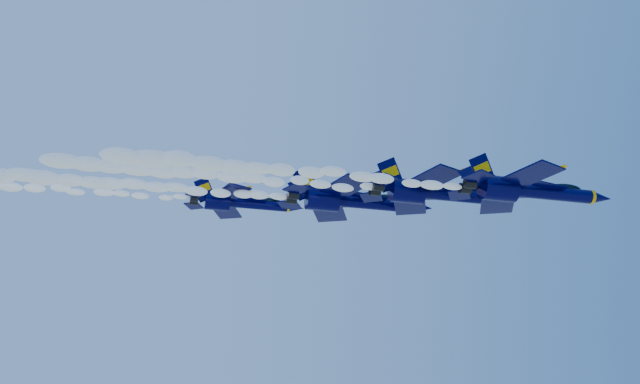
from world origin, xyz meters
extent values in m
cylinder|color=#000034|center=(15.90, -14.16, 149.18)|extent=(9.06, 1.51, 1.51)
ellipsoid|color=#000034|center=(9.56, -14.16, 149.13)|extent=(1.57, 2.72, 6.44)
cone|color=#000034|center=(21.74, -14.16, 149.18)|extent=(2.62, 1.51, 1.51)
cylinder|color=#FEB300|center=(20.53, -14.16, 149.18)|extent=(0.35, 1.57, 1.57)
ellipsoid|color=black|center=(17.61, -14.16, 149.94)|extent=(3.62, 1.18, 1.00)
cube|color=#FEB300|center=(17.61, -14.16, 149.63)|extent=(4.23, 1.01, 0.18)
cube|color=#000034|center=(11.37, -18.19, 149.18)|extent=(5.40, 6.40, 0.18)
cube|color=#000034|center=(11.37, -10.13, 149.18)|extent=(5.40, 6.40, 0.18)
cube|color=#FEB300|center=(12.78, -18.19, 149.28)|extent=(2.43, 5.04, 0.10)
cube|color=#FEB300|center=(12.78, -10.13, 149.28)|extent=(2.43, 5.04, 0.10)
cube|color=#000034|center=(7.34, -15.22, 150.69)|extent=(3.28, 1.04, 3.53)
cube|color=#000034|center=(7.34, -13.10, 150.69)|extent=(3.28, 1.04, 3.53)
cylinder|color=black|center=(6.04, -14.81, 149.08)|extent=(1.21, 1.11, 1.11)
cylinder|color=black|center=(6.04, -13.51, 149.08)|extent=(1.21, 1.11, 1.11)
cube|color=#FEB300|center=(12.88, -14.16, 149.97)|extent=(11.07, 0.35, 0.08)
ellipsoid|color=white|center=(-12.68, -14.16, 148.87)|extent=(36.42, 1.82, 1.64)
cylinder|color=#000034|center=(9.59, -4.33, 152.46)|extent=(9.60, 1.60, 1.60)
ellipsoid|color=#000034|center=(2.88, -4.33, 152.41)|extent=(1.66, 2.88, 6.82)
cone|color=#000034|center=(15.78, -4.33, 152.46)|extent=(2.77, 1.60, 1.60)
cylinder|color=#FEB300|center=(14.50, -4.33, 152.46)|extent=(0.37, 1.66, 1.66)
ellipsoid|color=black|center=(11.41, -4.33, 153.26)|extent=(3.84, 1.25, 1.06)
cube|color=#FEB300|center=(11.41, -4.33, 152.94)|extent=(4.48, 1.07, 0.19)
cube|color=#000034|center=(4.80, -8.59, 152.46)|extent=(5.72, 6.78, 0.19)
cube|color=#000034|center=(4.80, -0.06, 152.46)|extent=(5.72, 6.78, 0.19)
cube|color=#FEB300|center=(6.29, -8.59, 152.57)|extent=(2.57, 5.34, 0.11)
cube|color=#FEB300|center=(6.29, -0.06, 152.57)|extent=(2.57, 5.34, 0.11)
cube|color=#000034|center=(0.53, -5.45, 154.06)|extent=(3.47, 1.10, 3.74)
cube|color=#000034|center=(0.53, -3.21, 154.06)|extent=(3.47, 1.10, 3.74)
cylinder|color=black|center=(-0.86, -5.02, 152.36)|extent=(1.28, 1.17, 1.17)
cylinder|color=black|center=(-0.86, -3.63, 152.36)|extent=(1.28, 1.17, 1.17)
cube|color=#FEB300|center=(6.39, -4.33, 153.30)|extent=(11.73, 0.37, 0.09)
ellipsoid|color=white|center=(-19.60, -4.33, 152.15)|extent=(36.42, 1.93, 1.74)
cylinder|color=#000034|center=(1.69, 4.51, 154.31)|extent=(10.09, 1.68, 1.68)
ellipsoid|color=#000034|center=(-5.38, 4.51, 154.25)|extent=(1.75, 3.03, 7.18)
cone|color=#000034|center=(8.19, 4.51, 154.31)|extent=(2.92, 1.68, 1.68)
cylinder|color=#FEB300|center=(6.85, 4.51, 154.31)|extent=(0.39, 1.75, 1.75)
ellipsoid|color=black|center=(3.59, 4.51, 155.15)|extent=(4.04, 1.31, 1.11)
cube|color=#FEB300|center=(3.59, 4.51, 154.81)|extent=(4.71, 1.12, 0.20)
cube|color=#000034|center=(-3.36, 0.03, 154.31)|extent=(6.01, 7.13, 0.20)
cube|color=#000034|center=(-3.36, 9.00, 154.31)|extent=(6.01, 7.13, 0.20)
cube|color=#FEB300|center=(-1.79, 0.03, 154.42)|extent=(2.70, 5.62, 0.11)
cube|color=#FEB300|center=(-1.79, 9.00, 154.42)|extent=(2.70, 5.62, 0.11)
cube|color=#000034|center=(-7.84, 3.33, 155.99)|extent=(3.65, 1.15, 3.93)
cube|color=#000034|center=(-7.84, 5.69, 155.99)|extent=(3.65, 1.15, 3.93)
cylinder|color=black|center=(-9.30, 3.78, 154.20)|extent=(1.35, 1.23, 1.23)
cylinder|color=black|center=(-9.30, 5.24, 154.20)|extent=(1.35, 1.23, 1.23)
cube|color=#FEB300|center=(-1.68, 4.51, 155.18)|extent=(12.34, 0.39, 0.09)
ellipsoid|color=white|center=(-28.07, 4.51, 153.99)|extent=(36.42, 2.03, 1.83)
cylinder|color=#000034|center=(-12.99, 8.98, 154.59)|extent=(7.73, 1.29, 1.29)
ellipsoid|color=#000034|center=(-18.41, 8.98, 154.55)|extent=(1.34, 2.32, 5.50)
cone|color=#000034|center=(-8.01, 8.98, 154.59)|extent=(2.23, 1.29, 1.29)
cylinder|color=#FEB300|center=(-9.04, 8.98, 154.59)|extent=(0.30, 1.34, 1.34)
ellipsoid|color=black|center=(-11.53, 8.98, 155.23)|extent=(3.09, 1.01, 0.85)
cube|color=#FEB300|center=(-11.53, 8.98, 154.98)|extent=(3.61, 0.86, 0.15)
cube|color=#000034|center=(-16.86, 5.54, 154.59)|extent=(4.61, 5.46, 0.15)
cube|color=#000034|center=(-16.86, 12.41, 154.59)|extent=(4.61, 5.46, 0.15)
cube|color=#FEB300|center=(-15.66, 5.54, 154.67)|extent=(2.07, 4.30, 0.09)
cube|color=#FEB300|center=(-15.66, 12.41, 154.67)|extent=(2.07, 4.30, 0.09)
cube|color=#000034|center=(-20.30, 8.07, 155.88)|extent=(2.80, 0.88, 3.01)
cube|color=#000034|center=(-20.30, 9.88, 155.88)|extent=(2.80, 0.88, 3.01)
cylinder|color=black|center=(-21.41, 8.42, 154.50)|extent=(1.03, 0.95, 0.95)
cylinder|color=black|center=(-21.41, 9.53, 154.50)|extent=(1.03, 0.95, 0.95)
cube|color=#FEB300|center=(-15.57, 8.98, 155.26)|extent=(9.45, 0.30, 0.07)
ellipsoid|color=white|center=(-40.05, 8.98, 154.29)|extent=(36.42, 1.56, 1.40)
camera|label=1|loc=(-24.29, -77.44, 118.45)|focal=40.00mm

